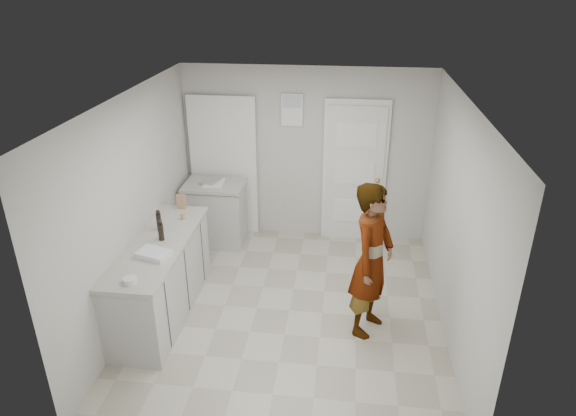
# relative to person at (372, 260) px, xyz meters

# --- Properties ---
(ground) EXTENTS (4.00, 4.00, 0.00)m
(ground) POSITION_rel_person_xyz_m (-0.90, 0.21, -0.87)
(ground) COLOR #A59E8A
(ground) RESTS_ON ground
(room_shell) EXTENTS (4.00, 4.00, 4.00)m
(room_shell) POSITION_rel_person_xyz_m (-1.07, 2.16, 0.15)
(room_shell) COLOR #BAB8AF
(room_shell) RESTS_ON ground
(main_counter) EXTENTS (0.64, 1.96, 0.93)m
(main_counter) POSITION_rel_person_xyz_m (-2.35, 0.01, -0.44)
(main_counter) COLOR #BBBBB6
(main_counter) RESTS_ON ground
(side_counter) EXTENTS (0.84, 0.61, 0.93)m
(side_counter) POSITION_rel_person_xyz_m (-2.15, 1.76, -0.44)
(side_counter) COLOR #BBBBB6
(side_counter) RESTS_ON ground
(person) EXTENTS (0.64, 0.75, 1.74)m
(person) POSITION_rel_person_xyz_m (0.00, 0.00, 0.00)
(person) COLOR silver
(person) RESTS_ON ground
(cake_mix_box) EXTENTS (0.11, 0.06, 0.18)m
(cake_mix_box) POSITION_rel_person_xyz_m (-2.35, 0.91, 0.15)
(cake_mix_box) COLOR #A17350
(cake_mix_box) RESTS_ON main_counter
(spice_jar) EXTENTS (0.05, 0.05, 0.08)m
(spice_jar) POSITION_rel_person_xyz_m (-2.23, 0.61, 0.09)
(spice_jar) COLOR tan
(spice_jar) RESTS_ON main_counter
(oil_cruet_a) EXTENTS (0.06, 0.06, 0.25)m
(oil_cruet_a) POSITION_rel_person_xyz_m (-2.31, 0.07, 0.17)
(oil_cruet_a) COLOR black
(oil_cruet_a) RESTS_ON main_counter
(oil_cruet_b) EXTENTS (0.06, 0.06, 0.26)m
(oil_cruet_b) POSITION_rel_person_xyz_m (-2.41, 0.30, 0.18)
(oil_cruet_b) COLOR black
(oil_cruet_b) RESTS_ON main_counter
(baking_dish) EXTENTS (0.38, 0.31, 0.06)m
(baking_dish) POSITION_rel_person_xyz_m (-2.27, -0.29, 0.08)
(baking_dish) COLOR silver
(baking_dish) RESTS_ON main_counter
(egg_bowl) EXTENTS (0.13, 0.13, 0.05)m
(egg_bowl) POSITION_rel_person_xyz_m (-2.32, -0.79, 0.08)
(egg_bowl) COLOR silver
(egg_bowl) RESTS_ON main_counter
(papers) EXTENTS (0.30, 0.37, 0.01)m
(papers) POSITION_rel_person_xyz_m (-2.16, 1.78, 0.06)
(papers) COLOR white
(papers) RESTS_ON side_counter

